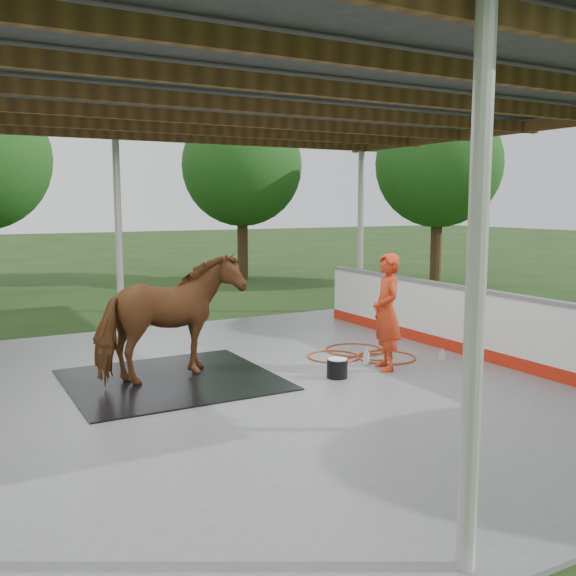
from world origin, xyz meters
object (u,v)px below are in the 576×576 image
handler (387,312)px  wash_bucket (337,368)px  dasher_board (468,323)px  horse (170,318)px

handler → wash_bucket: 1.18m
dasher_board → handler: (-1.78, -0.10, 0.35)m
horse → handler: horse is taller
horse → wash_bucket: (2.17, -1.03, -0.77)m
handler → wash_bucket: handler is taller
handler → wash_bucket: size_ratio=5.84×
wash_bucket → dasher_board: bearing=3.0°
horse → wash_bucket: bearing=-128.3°
dasher_board → wash_bucket: size_ratio=26.17×
horse → wash_bucket: size_ratio=6.91×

